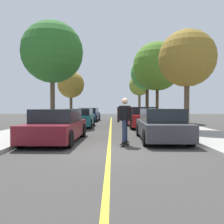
% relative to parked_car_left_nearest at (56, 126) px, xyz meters
% --- Properties ---
extents(ground, '(80.00, 80.00, 0.00)m').
position_rel_parked_car_left_nearest_xyz_m(ground, '(2.21, -1.84, -0.66)').
color(ground, '#3D3A38').
extents(center_line, '(0.12, 39.20, 0.01)m').
position_rel_parked_car_left_nearest_xyz_m(center_line, '(2.21, 2.16, -0.66)').
color(center_line, gold).
rests_on(center_line, ground).
extents(parked_car_left_nearest, '(2.05, 4.54, 1.35)m').
position_rel_parked_car_left_nearest_xyz_m(parked_car_left_nearest, '(0.00, 0.00, 0.00)').
color(parked_car_left_nearest, maroon).
rests_on(parked_car_left_nearest, ground).
extents(parked_car_left_near, '(1.95, 4.09, 1.32)m').
position_rel_parked_car_left_nearest_xyz_m(parked_car_left_near, '(-0.00, 7.07, 0.00)').
color(parked_car_left_near, '#196066').
rests_on(parked_car_left_near, ground).
extents(parked_car_left_far, '(2.05, 4.67, 1.33)m').
position_rel_parked_car_left_nearest_xyz_m(parked_car_left_far, '(-0.00, 14.20, 0.00)').
color(parked_car_left_far, navy).
rests_on(parked_car_left_far, ground).
extents(parked_car_right_nearest, '(1.96, 4.48, 1.36)m').
position_rel_parked_car_left_nearest_xyz_m(parked_car_right_nearest, '(4.41, 0.29, 0.01)').
color(parked_car_right_nearest, '#38383D').
rests_on(parked_car_right_nearest, ground).
extents(parked_car_right_near, '(2.00, 4.33, 1.44)m').
position_rel_parked_car_left_nearest_xyz_m(parked_car_right_near, '(4.41, 6.56, 0.04)').
color(parked_car_right_near, maroon).
rests_on(parked_car_right_near, ground).
extents(parked_car_right_far, '(1.91, 4.42, 1.40)m').
position_rel_parked_car_left_nearest_xyz_m(parked_car_right_far, '(4.41, 12.28, 0.04)').
color(parked_car_right_far, maroon).
rests_on(parked_car_right_far, ground).
extents(street_tree_left_nearest, '(4.54, 4.54, 7.62)m').
position_rel_parked_car_left_nearest_xyz_m(street_tree_left_nearest, '(-2.11, 7.72, 4.81)').
color(street_tree_left_nearest, brown).
rests_on(street_tree_left_nearest, sidewalk_left).
extents(street_tree_left_near, '(2.86, 2.86, 5.11)m').
position_rel_parked_car_left_nearest_xyz_m(street_tree_left_near, '(-2.11, 15.67, 3.13)').
color(street_tree_left_near, brown).
rests_on(street_tree_left_near, sidewalk_left).
extents(street_tree_right_nearest, '(3.19, 3.19, 5.62)m').
position_rel_parked_car_left_nearest_xyz_m(street_tree_right_nearest, '(6.52, 3.49, 3.49)').
color(street_tree_right_nearest, brown).
rests_on(street_tree_right_nearest, sidewalk_right).
extents(street_tree_right_near, '(4.53, 4.53, 7.33)m').
position_rel_parked_car_left_nearest_xyz_m(street_tree_right_near, '(6.52, 12.25, 4.54)').
color(street_tree_right_near, '#4C3823').
rests_on(street_tree_right_near, sidewalk_right).
extents(street_tree_right_far, '(3.95, 3.95, 7.27)m').
position_rel_parked_car_left_nearest_xyz_m(street_tree_right_far, '(6.52, 18.60, 4.74)').
color(street_tree_right_far, '#3D2D1E').
rests_on(street_tree_right_far, sidewalk_right).
extents(street_tree_right_farthest, '(3.20, 3.20, 6.21)m').
position_rel_parked_car_left_nearest_xyz_m(street_tree_right_farthest, '(6.52, 26.60, 4.05)').
color(street_tree_right_farthest, brown).
rests_on(street_tree_right_farthest, sidewalk_right).
extents(fire_hydrant, '(0.20, 0.20, 0.70)m').
position_rel_parked_car_left_nearest_xyz_m(fire_hydrant, '(5.91, 1.97, -0.17)').
color(fire_hydrant, '#B2140F').
rests_on(fire_hydrant, sidewalk_right).
extents(skateboard, '(0.41, 0.87, 0.10)m').
position_rel_parked_car_left_nearest_xyz_m(skateboard, '(2.78, -1.06, -0.57)').
color(skateboard, black).
rests_on(skateboard, ground).
extents(skateboarder, '(0.58, 0.70, 1.67)m').
position_rel_parked_car_left_nearest_xyz_m(skateboarder, '(2.77, -1.09, 0.39)').
color(skateboarder, black).
rests_on(skateboarder, skateboard).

